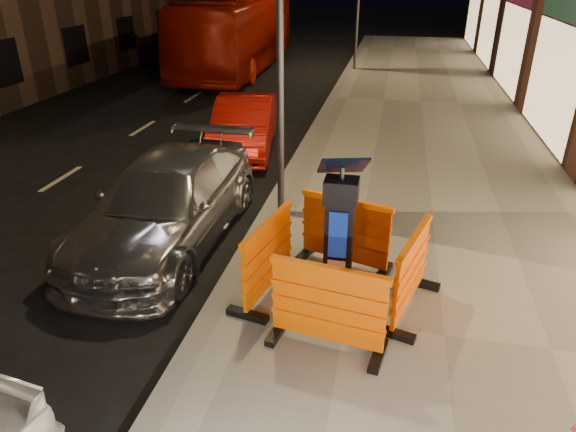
% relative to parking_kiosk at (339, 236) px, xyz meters
% --- Properties ---
extents(ground_plane, '(120.00, 120.00, 0.00)m').
position_rel_parking_kiosk_xyz_m(ground_plane, '(-1.59, -0.46, -1.15)').
color(ground_plane, black).
rests_on(ground_plane, ground).
extents(sidewalk, '(6.00, 60.00, 0.15)m').
position_rel_parking_kiosk_xyz_m(sidewalk, '(1.41, -0.46, -1.07)').
color(sidewalk, gray).
rests_on(sidewalk, ground).
extents(kerb, '(0.30, 60.00, 0.15)m').
position_rel_parking_kiosk_xyz_m(kerb, '(-1.59, -0.46, -1.07)').
color(kerb, slate).
rests_on(kerb, ground).
extents(parking_kiosk, '(0.77, 0.77, 2.00)m').
position_rel_parking_kiosk_xyz_m(parking_kiosk, '(0.00, 0.00, 0.00)').
color(parking_kiosk, black).
rests_on(parking_kiosk, sidewalk).
extents(barrier_front, '(1.51, 0.81, 1.12)m').
position_rel_parking_kiosk_xyz_m(barrier_front, '(0.00, -0.95, -0.44)').
color(barrier_front, '#FF5F00').
rests_on(barrier_front, sidewalk).
extents(barrier_back, '(1.54, 0.99, 1.12)m').
position_rel_parking_kiosk_xyz_m(barrier_back, '(0.00, 0.95, -0.44)').
color(barrier_back, '#FF5F00').
rests_on(barrier_back, sidewalk).
extents(barrier_kerbside, '(0.88, 1.52, 1.12)m').
position_rel_parking_kiosk_xyz_m(barrier_kerbside, '(-0.95, 0.00, -0.44)').
color(barrier_kerbside, '#FF5F00').
rests_on(barrier_kerbside, sidewalk).
extents(barrier_bldgside, '(0.97, 1.54, 1.12)m').
position_rel_parking_kiosk_xyz_m(barrier_bldgside, '(0.95, 0.00, -0.44)').
color(barrier_bldgside, '#FF5F00').
rests_on(barrier_bldgside, sidewalk).
extents(car_silver, '(2.08, 4.93, 1.42)m').
position_rel_parking_kiosk_xyz_m(car_silver, '(-3.04, 1.40, -1.15)').
color(car_silver, '#A1A1A5').
rests_on(car_silver, ground).
extents(car_red, '(2.04, 4.19, 1.32)m').
position_rel_parking_kiosk_xyz_m(car_red, '(-3.12, 6.31, -1.15)').
color(car_red, '#9E100A').
rests_on(car_red, ground).
extents(bus_doubledecker, '(3.25, 11.83, 3.26)m').
position_rel_parking_kiosk_xyz_m(bus_doubledecker, '(-6.49, 17.12, -1.15)').
color(bus_doubledecker, '#940F02').
rests_on(bus_doubledecker, ground).
extents(street_lamp_mid, '(0.12, 0.12, 6.00)m').
position_rel_parking_kiosk_xyz_m(street_lamp_mid, '(-1.34, 2.54, 2.00)').
color(street_lamp_mid, '#3F3F44').
rests_on(street_lamp_mid, sidewalk).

